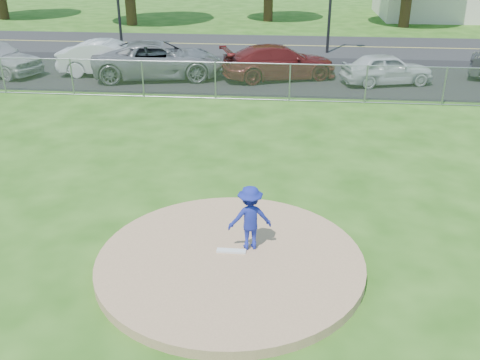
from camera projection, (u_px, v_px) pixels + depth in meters
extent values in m
plane|color=#225111|center=(261.00, 115.00, 19.91)|extent=(120.00, 120.00, 0.00)
cylinder|color=tan|center=(230.00, 261.00, 10.82)|extent=(5.40, 5.40, 0.20)
cube|color=white|center=(231.00, 251.00, 10.95)|extent=(0.60, 0.15, 0.04)
cube|color=gray|center=(265.00, 82.00, 21.40)|extent=(40.00, 0.06, 1.50)
cube|color=black|center=(270.00, 74.00, 25.78)|extent=(50.00, 8.00, 0.01)
cube|color=#232426|center=(276.00, 45.00, 32.56)|extent=(60.00, 7.00, 0.01)
cylinder|color=black|center=(330.00, 1.00, 29.32)|extent=(0.16, 0.16, 5.60)
imported|color=#1B2696|center=(250.00, 218.00, 10.83)|extent=(1.00, 0.73, 1.39)
cone|color=#EC4A0C|center=(110.00, 71.00, 24.95)|extent=(0.34, 0.34, 0.66)
imported|color=silver|center=(111.00, 58.00, 25.31)|extent=(4.90, 1.88, 1.59)
imported|color=slate|center=(159.00, 60.00, 24.79)|extent=(6.45, 3.91, 1.67)
imported|color=#5A1616|center=(279.00, 62.00, 24.65)|extent=(5.73, 3.78, 1.54)
imported|color=silver|center=(387.00, 69.00, 23.78)|extent=(4.31, 2.61, 1.37)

